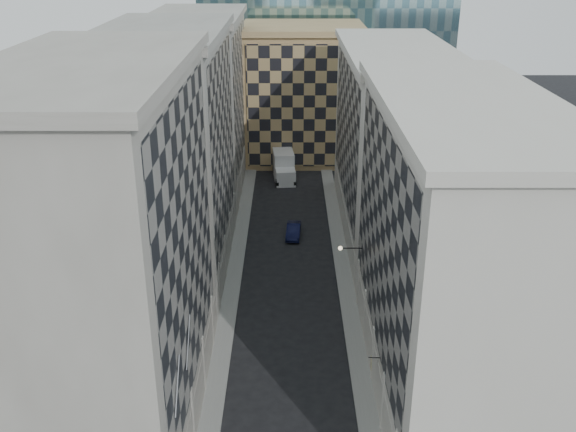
{
  "coord_description": "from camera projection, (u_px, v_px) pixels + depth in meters",
  "views": [
    {
      "loc": [
        -0.09,
        -23.29,
        29.44
      ],
      "look_at": [
        -0.1,
        14.51,
        13.17
      ],
      "focal_mm": 40.0,
      "sensor_mm": 36.0,
      "label": 1
    }
  ],
  "objects": [
    {
      "name": "sidewalk_west",
      "position": [
        234.0,
        278.0,
        60.56
      ],
      "size": [
        1.5,
        100.0,
        0.15
      ],
      "primitive_type": "cube",
      "color": "gray",
      "rests_on": "ground"
    },
    {
      "name": "sidewalk_east",
      "position": [
        345.0,
        278.0,
        60.56
      ],
      "size": [
        1.5,
        100.0,
        0.15
      ],
      "primitive_type": "cube",
      "color": "gray",
      "rests_on": "ground"
    },
    {
      "name": "bldg_left_a",
      "position": [
        109.0,
        260.0,
        38.46
      ],
      "size": [
        10.8,
        22.8,
        23.7
      ],
      "color": "gray",
      "rests_on": "ground"
    },
    {
      "name": "bldg_left_b",
      "position": [
        171.0,
        155.0,
        58.87
      ],
      "size": [
        10.8,
        22.8,
        22.7
      ],
      "color": "gray",
      "rests_on": "ground"
    },
    {
      "name": "bldg_left_c",
      "position": [
        201.0,
        104.0,
        79.27
      ],
      "size": [
        10.8,
        22.8,
        21.7
      ],
      "color": "gray",
      "rests_on": "ground"
    },
    {
      "name": "bldg_right_a",
      "position": [
        452.0,
        252.0,
        42.73
      ],
      "size": [
        10.8,
        26.8,
        20.7
      ],
      "color": "beige",
      "rests_on": "ground"
    },
    {
      "name": "bldg_right_b",
      "position": [
        392.0,
        142.0,
        67.72
      ],
      "size": [
        10.8,
        28.8,
        19.7
      ],
      "color": "beige",
      "rests_on": "ground"
    },
    {
      "name": "tan_block",
      "position": [
        303.0,
        93.0,
        91.67
      ],
      "size": [
        16.8,
        14.8,
        18.8
      ],
      "color": "tan",
      "rests_on": "ground"
    },
    {
      "name": "flagpoles_left",
      "position": [
        183.0,
        363.0,
        35.38
      ],
      "size": [
        0.1,
        6.33,
        2.33
      ],
      "color": "gray",
      "rests_on": "ground"
    },
    {
      "name": "bracket_lamp",
      "position": [
        342.0,
        248.0,
        52.63
      ],
      "size": [
        1.98,
        0.36,
        0.36
      ],
      "color": "black",
      "rests_on": "ground"
    },
    {
      "name": "box_truck",
      "position": [
        284.0,
        168.0,
        85.55
      ],
      "size": [
        3.21,
        6.68,
        3.55
      ],
      "rotation": [
        0.0,
        0.0,
        0.09
      ],
      "color": "white",
      "rests_on": "ground"
    },
    {
      "name": "dark_car",
      "position": [
        294.0,
        231.0,
        69.03
      ],
      "size": [
        1.76,
        4.31,
        1.39
      ],
      "primitive_type": "imported",
      "rotation": [
        0.0,
        0.0,
        -0.07
      ],
      "color": "black",
      "rests_on": "ground"
    },
    {
      "name": "shop_sign",
      "position": [
        371.0,
        362.0,
        42.29
      ],
      "size": [
        0.82,
        0.71,
        0.79
      ],
      "rotation": [
        0.0,
        0.0,
        -0.08
      ],
      "color": "black",
      "rests_on": "ground"
    }
  ]
}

